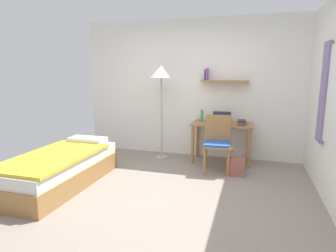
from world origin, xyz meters
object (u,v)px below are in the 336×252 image
object	(u,v)px
desk	(222,131)
book_stack	(242,122)
desk_chair	(217,141)
handbag	(235,166)
standing_lamp	(161,76)
water_bottle	(202,115)
bed	(60,169)
laptop	(221,120)

from	to	relation	value
desk	book_stack	distance (m)	0.39
desk_chair	handbag	distance (m)	0.50
standing_lamp	book_stack	distance (m)	1.66
standing_lamp	handbag	bearing A→B (deg)	-22.06
standing_lamp	water_bottle	size ratio (longest dim) A/B	7.87
bed	water_bottle	distance (m)	2.59
desk	standing_lamp	size ratio (longest dim) A/B	0.61
bed	book_stack	distance (m)	3.04
book_stack	desk_chair	bearing A→B (deg)	-128.67
standing_lamp	handbag	world-z (taller)	standing_lamp
water_bottle	desk	bearing A→B (deg)	-11.51
handbag	desk_chair	bearing A→B (deg)	153.34
desk	handbag	bearing A→B (deg)	-65.56
desk_chair	standing_lamp	size ratio (longest dim) A/B	0.53
bed	desk	size ratio (longest dim) A/B	1.82
desk	bed	bearing A→B (deg)	-140.61
laptop	bed	bearing A→B (deg)	-139.97
water_bottle	handbag	bearing A→B (deg)	-47.00
handbag	desk	bearing A→B (deg)	114.44
book_stack	handbag	size ratio (longest dim) A/B	0.51
desk_chair	bed	bearing A→B (deg)	-149.31
bed	book_stack	xyz separation A→B (m)	(2.47, 1.70, 0.52)
laptop	desk	bearing A→B (deg)	-55.34
laptop	desk_chair	bearing A→B (deg)	-89.89
bed	book_stack	bearing A→B (deg)	34.58
bed	laptop	bearing A→B (deg)	40.03
bed	standing_lamp	xyz separation A→B (m)	(1.01, 1.66, 1.31)
bed	standing_lamp	bearing A→B (deg)	58.71
laptop	handbag	bearing A→B (deg)	-65.14
desk_chair	standing_lamp	bearing A→B (deg)	159.31
desk	book_stack	bearing A→B (deg)	-6.96
desk	book_stack	xyz separation A→B (m)	(0.34, -0.04, 0.17)
standing_lamp	water_bottle	xyz separation A→B (m)	(0.73, 0.16, -0.72)
bed	handbag	world-z (taller)	bed
bed	standing_lamp	world-z (taller)	standing_lamp
handbag	laptop	bearing A→B (deg)	114.86
desk_chair	book_stack	size ratio (longest dim) A/B	4.16
standing_lamp	water_bottle	distance (m)	1.03
laptop	book_stack	bearing A→B (deg)	-10.56
bed	desk_chair	distance (m)	2.46
desk	standing_lamp	bearing A→B (deg)	-175.92
bed	laptop	xyz separation A→B (m)	(2.10, 1.77, 0.53)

